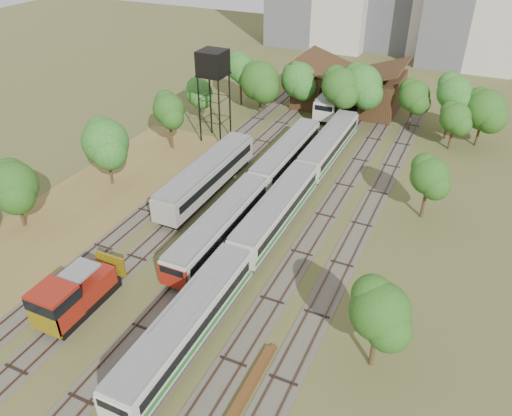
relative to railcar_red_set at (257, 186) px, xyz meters
The scene contains 15 objects.
ground 24.98m from the railcar_red_set, 85.40° to the right, with size 240.00×240.00×0.00m, color #475123.
dry_grass_patch 23.30m from the railcar_red_set, 133.54° to the right, with size 14.00×60.00×0.04m, color brown.
tracks 2.24m from the railcar_red_set, ahead, with size 24.60×80.00×0.19m.
railcar_red_set is the anchor object (origin of this frame).
railcar_green_set 5.63m from the railcar_red_set, 44.74° to the right, with size 2.93×52.08×3.62m.
railcar_rear 31.11m from the railcar_red_set, 90.00° to the left, with size 3.20×16.08×3.97m.
shunter_locomotive 23.51m from the railcar_red_set, 104.78° to the right, with size 3.04×8.11×3.98m.
old_grey_coach 6.04m from the railcar_red_set, behind, with size 3.09×18.00×3.83m.
water_tower 19.71m from the railcar_red_set, 133.76° to the left, with size 3.58×3.58×12.36m.
rail_pile_near 26.19m from the railcar_red_set, 67.50° to the right, with size 0.64×9.55×0.32m, color brown.
rail_pile_far 25.03m from the railcar_red_set, 65.90° to the right, with size 0.47×7.48×0.24m, color brown.
maintenance_shed 33.18m from the railcar_red_set, 88.27° to the left, with size 16.45×11.55×7.58m.
tree_band_left 21.74m from the railcar_red_set, 146.77° to the right, with size 8.29×56.76×8.15m.
tree_band_far 26.26m from the railcar_red_set, 84.94° to the left, with size 41.23×9.46×9.07m.
tree_band_right 17.92m from the railcar_red_set, ahead, with size 4.84×44.83×7.37m.
Camera 1 is at (18.06, -18.91, 29.36)m, focal length 35.00 mm.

